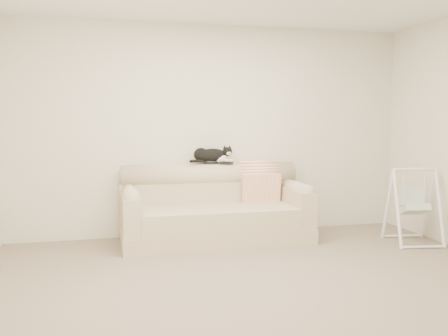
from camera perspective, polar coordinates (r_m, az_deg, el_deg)
name	(u,v)px	position (r m, az deg, el deg)	size (l,w,h in m)	color
ground_plane	(262,282)	(4.55, 4.36, -12.81)	(5.00, 5.00, 0.00)	#706351
room_shell	(263,109)	(4.33, 4.51, 6.77)	(5.04, 4.04, 2.60)	beige
sofa	(214,211)	(5.96, -1.10, -4.93)	(2.20, 0.93, 0.90)	tan
remote_a	(211,163)	(6.12, -1.52, 0.61)	(0.18, 0.05, 0.03)	black
remote_b	(226,163)	(6.12, 0.28, 0.60)	(0.18, 0.08, 0.02)	black
tuxedo_cat	(212,155)	(6.13, -1.41, 1.49)	(0.56, 0.22, 0.22)	black
throw_blanket	(258,176)	(6.29, 3.89, -0.96)	(0.49, 0.38, 0.58)	#E66538
baby_swing	(413,205)	(6.22, 20.81, -4.02)	(0.62, 0.65, 0.89)	white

